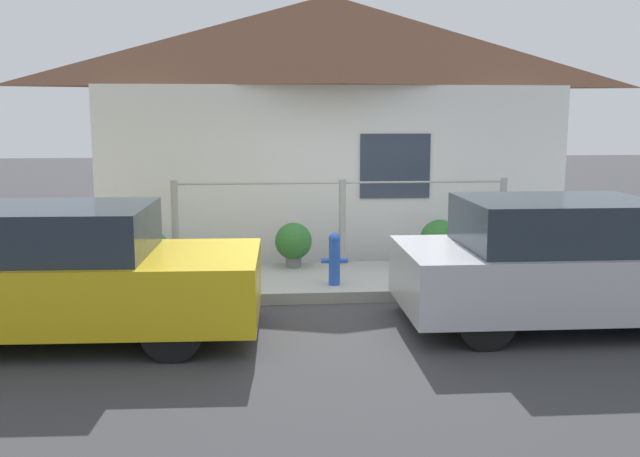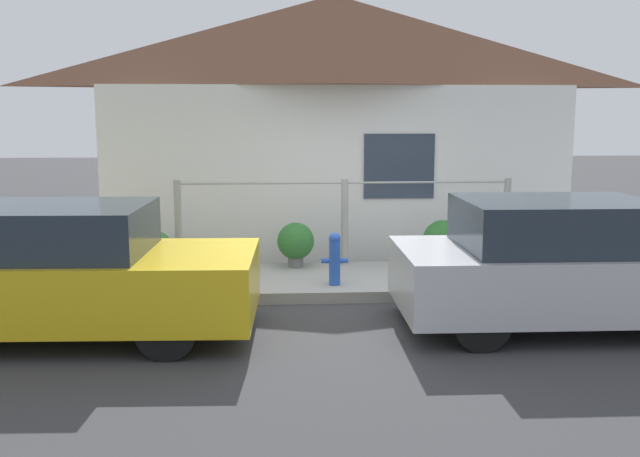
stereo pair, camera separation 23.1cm
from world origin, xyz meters
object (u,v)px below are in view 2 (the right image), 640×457
potted_plant_near_hydrant (296,242)px  potted_plant_by_fence (154,250)px  fire_hydrant (335,258)px  potted_plant_corner (443,241)px  car_right (563,265)px  car_left (48,272)px

potted_plant_near_hydrant → potted_plant_by_fence: bearing=-171.8°
fire_hydrant → potted_plant_near_hydrant: 1.21m
potted_plant_by_fence → potted_plant_corner: size_ratio=0.90×
car_right → potted_plant_by_fence: size_ratio=6.17×
car_right → car_left: bearing=-179.3°
fire_hydrant → potted_plant_by_fence: size_ratio=1.14×
car_left → car_right: car_right is taller
car_left → potted_plant_by_fence: 2.46m
potted_plant_near_hydrant → potted_plant_corner: bearing=-1.1°
potted_plant_near_hydrant → potted_plant_corner: 2.13m
fire_hydrant → potted_plant_near_hydrant: fire_hydrant is taller
car_left → potted_plant_by_fence: car_left is taller
car_left → potted_plant_by_fence: bearing=75.4°
fire_hydrant → potted_plant_corner: bearing=33.0°
fire_hydrant → potted_plant_corner: (1.66, 1.08, 0.01)m
potted_plant_by_fence → potted_plant_corner: bearing=3.4°
car_left → potted_plant_corner: bearing=30.4°
car_right → potted_plant_by_fence: car_right is taller
fire_hydrant → potted_plant_near_hydrant: size_ratio=1.06×
car_right → potted_plant_corner: 2.69m
car_right → potted_plant_by_fence: bearing=154.7°
fire_hydrant → potted_plant_corner: size_ratio=1.03×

